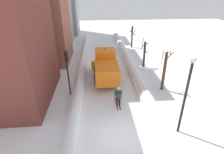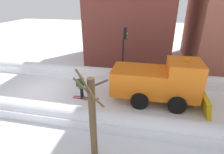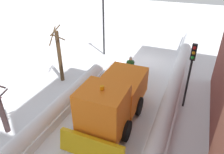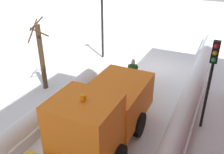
{
  "view_description": "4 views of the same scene",
  "coord_description": "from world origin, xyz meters",
  "px_view_note": "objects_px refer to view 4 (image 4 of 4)",
  "views": [
    {
      "loc": [
        -1.2,
        -8.74,
        8.75
      ],
      "look_at": [
        0.27,
        6.94,
        0.94
      ],
      "focal_mm": 28.14,
      "sensor_mm": 36.0,
      "label": 1
    },
    {
      "loc": [
        10.47,
        7.6,
        6.45
      ],
      "look_at": [
        -0.01,
        5.37,
        1.57
      ],
      "focal_mm": 28.82,
      "sensor_mm": 36.0,
      "label": 2
    },
    {
      "loc": [
        -3.76,
        17.06,
        8.17
      ],
      "look_at": [
        1.03,
        5.59,
        1.09
      ],
      "focal_mm": 33.95,
      "sensor_mm": 36.0,
      "label": 3
    },
    {
      "loc": [
        -3.97,
        15.44,
        7.14
      ],
      "look_at": [
        1.06,
        4.91,
        1.23
      ],
      "focal_mm": 39.17,
      "sensor_mm": 36.0,
      "label": 4
    }
  ],
  "objects_px": {
    "street_lamp": "(102,12)",
    "bare_tree_near": "(41,56)",
    "traffic_light_pole": "(212,70)",
    "plow_truck": "(104,114)",
    "skier": "(133,72)"
  },
  "relations": [
    {
      "from": "street_lamp",
      "to": "bare_tree_near",
      "type": "distance_m",
      "value": 5.93
    },
    {
      "from": "traffic_light_pole",
      "to": "street_lamp",
      "type": "distance_m",
      "value": 9.74
    },
    {
      "from": "plow_truck",
      "to": "skier",
      "type": "xyz_separation_m",
      "value": [
        0.7,
        -5.05,
        -0.48
      ]
    },
    {
      "from": "skier",
      "to": "traffic_light_pole",
      "type": "relative_size",
      "value": 0.43
    },
    {
      "from": "traffic_light_pole",
      "to": "street_lamp",
      "type": "relative_size",
      "value": 0.76
    },
    {
      "from": "traffic_light_pole",
      "to": "bare_tree_near",
      "type": "distance_m",
      "value": 8.88
    },
    {
      "from": "skier",
      "to": "street_lamp",
      "type": "height_order",
      "value": "street_lamp"
    },
    {
      "from": "plow_truck",
      "to": "skier",
      "type": "bearing_deg",
      "value": -82.12
    },
    {
      "from": "street_lamp",
      "to": "bare_tree_near",
      "type": "relative_size",
      "value": 1.31
    },
    {
      "from": "bare_tree_near",
      "to": "plow_truck",
      "type": "bearing_deg",
      "value": 152.82
    },
    {
      "from": "street_lamp",
      "to": "skier",
      "type": "bearing_deg",
      "value": 137.93
    },
    {
      "from": "plow_truck",
      "to": "skier",
      "type": "height_order",
      "value": "plow_truck"
    },
    {
      "from": "skier",
      "to": "bare_tree_near",
      "type": "relative_size",
      "value": 0.43
    },
    {
      "from": "plow_truck",
      "to": "street_lamp",
      "type": "bearing_deg",
      "value": -62.25
    },
    {
      "from": "bare_tree_near",
      "to": "traffic_light_pole",
      "type": "bearing_deg",
      "value": -179.48
    }
  ]
}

